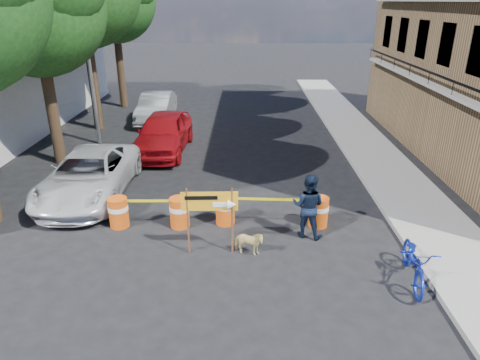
{
  "coord_description": "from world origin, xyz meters",
  "views": [
    {
      "loc": [
        0.68,
        -9.33,
        6.13
      ],
      "look_at": [
        0.57,
        2.13,
        1.3
      ],
      "focal_mm": 32.0,
      "sensor_mm": 36.0,
      "label": 1
    }
  ],
  "objects_px": {
    "barrel_far_right": "(318,211)",
    "sedan_red": "(163,133)",
    "detour_sign": "(217,206)",
    "barrel_mid_left": "(180,212)",
    "bicycle": "(418,243)",
    "suv_white": "(89,175)",
    "barrel_far_left": "(118,212)",
    "barrel_mid_right": "(225,209)",
    "sedan_silver": "(157,107)",
    "pedestrian": "(308,206)",
    "dog": "(248,243)"
  },
  "relations": [
    {
      "from": "barrel_mid_left",
      "to": "detour_sign",
      "type": "distance_m",
      "value": 2.04
    },
    {
      "from": "barrel_far_left",
      "to": "bicycle",
      "type": "relative_size",
      "value": 0.43
    },
    {
      "from": "barrel_far_left",
      "to": "detour_sign",
      "type": "bearing_deg",
      "value": -25.1
    },
    {
      "from": "barrel_mid_left",
      "to": "barrel_far_left",
      "type": "bearing_deg",
      "value": -179.46
    },
    {
      "from": "barrel_mid_right",
      "to": "pedestrian",
      "type": "distance_m",
      "value": 2.46
    },
    {
      "from": "barrel_far_left",
      "to": "barrel_mid_left",
      "type": "height_order",
      "value": "same"
    },
    {
      "from": "barrel_mid_right",
      "to": "sedan_silver",
      "type": "relative_size",
      "value": 0.2
    },
    {
      "from": "barrel_far_right",
      "to": "sedan_red",
      "type": "xyz_separation_m",
      "value": [
        -5.66,
        6.66,
        0.38
      ]
    },
    {
      "from": "sedan_silver",
      "to": "barrel_mid_left",
      "type": "bearing_deg",
      "value": -76.56
    },
    {
      "from": "barrel_mid_left",
      "to": "sedan_silver",
      "type": "xyz_separation_m",
      "value": [
        -2.91,
        11.92,
        0.29
      ]
    },
    {
      "from": "sedan_silver",
      "to": "barrel_mid_right",
      "type": "bearing_deg",
      "value": -70.45
    },
    {
      "from": "barrel_mid_right",
      "to": "sedan_red",
      "type": "xyz_separation_m",
      "value": [
        -2.94,
        6.54,
        0.38
      ]
    },
    {
      "from": "barrel_mid_left",
      "to": "sedan_silver",
      "type": "relative_size",
      "value": 0.2
    },
    {
      "from": "suv_white",
      "to": "sedan_red",
      "type": "distance_m",
      "value": 4.92
    },
    {
      "from": "barrel_far_right",
      "to": "sedan_silver",
      "type": "bearing_deg",
      "value": 120.38
    },
    {
      "from": "barrel_far_left",
      "to": "sedan_silver",
      "type": "xyz_separation_m",
      "value": [
        -1.14,
        11.93,
        0.29
      ]
    },
    {
      "from": "barrel_mid_right",
      "to": "bicycle",
      "type": "xyz_separation_m",
      "value": [
        4.51,
        -2.8,
        0.57
      ]
    },
    {
      "from": "barrel_mid_left",
      "to": "barrel_mid_right",
      "type": "relative_size",
      "value": 1.0
    },
    {
      "from": "barrel_far_left",
      "to": "sedan_silver",
      "type": "distance_m",
      "value": 11.99
    },
    {
      "from": "suv_white",
      "to": "sedan_red",
      "type": "relative_size",
      "value": 1.07
    },
    {
      "from": "barrel_far_right",
      "to": "sedan_red",
      "type": "bearing_deg",
      "value": 130.34
    },
    {
      "from": "suv_white",
      "to": "sedan_silver",
      "type": "bearing_deg",
      "value": 87.27
    },
    {
      "from": "barrel_mid_right",
      "to": "bicycle",
      "type": "distance_m",
      "value": 5.34
    },
    {
      "from": "dog",
      "to": "sedan_red",
      "type": "xyz_separation_m",
      "value": [
        -3.6,
        8.23,
        0.51
      ]
    },
    {
      "from": "barrel_far_left",
      "to": "pedestrian",
      "type": "height_order",
      "value": "pedestrian"
    },
    {
      "from": "suv_white",
      "to": "sedan_red",
      "type": "xyz_separation_m",
      "value": [
        1.69,
        4.62,
        0.11
      ]
    },
    {
      "from": "barrel_mid_right",
      "to": "detour_sign",
      "type": "relative_size",
      "value": 0.49
    },
    {
      "from": "barrel_far_right",
      "to": "sedan_silver",
      "type": "distance_m",
      "value": 13.74
    },
    {
      "from": "dog",
      "to": "sedan_red",
      "type": "distance_m",
      "value": 8.99
    },
    {
      "from": "detour_sign",
      "to": "suv_white",
      "type": "distance_m",
      "value": 5.74
    },
    {
      "from": "barrel_far_right",
      "to": "detour_sign",
      "type": "height_order",
      "value": "detour_sign"
    },
    {
      "from": "barrel_mid_right",
      "to": "sedan_red",
      "type": "bearing_deg",
      "value": 114.19
    },
    {
      "from": "barrel_far_right",
      "to": "detour_sign",
      "type": "distance_m",
      "value": 3.33
    },
    {
      "from": "bicycle",
      "to": "suv_white",
      "type": "bearing_deg",
      "value": 161.64
    },
    {
      "from": "dog",
      "to": "suv_white",
      "type": "distance_m",
      "value": 6.42
    },
    {
      "from": "detour_sign",
      "to": "dog",
      "type": "xyz_separation_m",
      "value": [
        0.8,
        -0.09,
        -1.01
      ]
    },
    {
      "from": "barrel_mid_left",
      "to": "barrel_far_right",
      "type": "height_order",
      "value": "same"
    },
    {
      "from": "barrel_far_right",
      "to": "sedan_silver",
      "type": "xyz_separation_m",
      "value": [
        -6.95,
        11.85,
        0.29
      ]
    },
    {
      "from": "detour_sign",
      "to": "sedan_red",
      "type": "bearing_deg",
      "value": 107.15
    },
    {
      "from": "barrel_mid_right",
      "to": "pedestrian",
      "type": "height_order",
      "value": "pedestrian"
    },
    {
      "from": "barrel_far_right",
      "to": "dog",
      "type": "bearing_deg",
      "value": -142.68
    },
    {
      "from": "barrel_far_left",
      "to": "pedestrian",
      "type": "relative_size",
      "value": 0.49
    },
    {
      "from": "barrel_mid_left",
      "to": "pedestrian",
      "type": "bearing_deg",
      "value": -7.93
    },
    {
      "from": "pedestrian",
      "to": "sedan_silver",
      "type": "distance_m",
      "value": 14.04
    },
    {
      "from": "barrel_far_left",
      "to": "sedan_silver",
      "type": "bearing_deg",
      "value": 95.44
    },
    {
      "from": "barrel_mid_left",
      "to": "sedan_red",
      "type": "distance_m",
      "value": 6.93
    },
    {
      "from": "barrel_mid_left",
      "to": "sedan_red",
      "type": "bearing_deg",
      "value": 103.52
    },
    {
      "from": "barrel_mid_right",
      "to": "detour_sign",
      "type": "distance_m",
      "value": 1.83
    },
    {
      "from": "barrel_mid_left",
      "to": "barrel_far_right",
      "type": "relative_size",
      "value": 1.0
    },
    {
      "from": "bicycle",
      "to": "sedan_silver",
      "type": "height_order",
      "value": "bicycle"
    }
  ]
}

